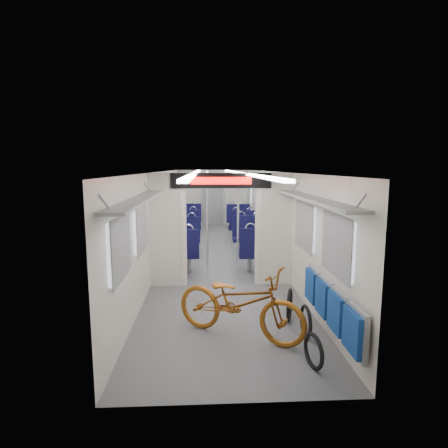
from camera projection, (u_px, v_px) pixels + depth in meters
name	position (u px, v px, depth m)	size (l,w,h in m)	color
carriage	(218.00, 204.00, 9.30)	(12.00, 12.02, 2.31)	#515456
bicycle	(239.00, 302.00, 5.30)	(0.69, 1.97, 1.04)	#965415
flip_bench	(331.00, 305.00, 5.02)	(0.12, 2.15, 0.57)	gray
bike_hoop_a	(313.00, 353.00, 4.50)	(0.45, 0.45, 0.05)	black
bike_hoop_b	(306.00, 323.00, 5.35)	(0.47, 0.47, 0.05)	black
bike_hoop_c	(289.00, 307.00, 5.90)	(0.53, 0.53, 0.05)	black
seat_bay_near_left	(181.00, 240.00, 9.52)	(0.95, 2.24, 1.15)	#0C0B33
seat_bay_near_right	(254.00, 239.00, 9.60)	(0.96, 2.32, 1.17)	#0C0B33
seat_bay_far_left	(188.00, 219.00, 13.33)	(0.94, 2.23, 1.15)	#0C0B33
seat_bay_far_right	(240.00, 220.00, 13.34)	(0.93, 2.15, 1.12)	#0C0B33
stanchion_near_left	(207.00, 227.00, 7.99)	(0.04, 0.04, 2.30)	silver
stanchion_near_right	(238.00, 226.00, 8.07)	(0.05, 0.05, 2.30)	silver
stanchion_far_left	(208.00, 209.00, 11.32)	(0.04, 0.04, 2.30)	silver
stanchion_far_right	(226.00, 209.00, 11.34)	(0.05, 0.05, 2.30)	silver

